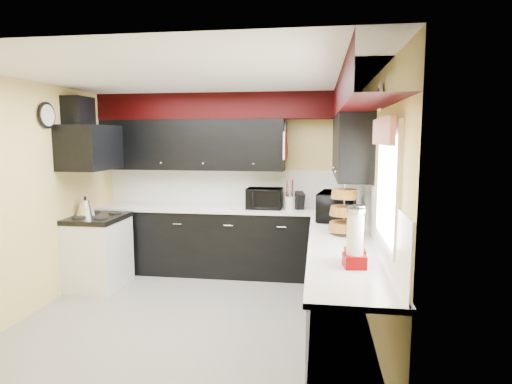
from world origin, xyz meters
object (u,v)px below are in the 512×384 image
toaster_oven (264,198)px  utensil_crock (290,203)px  microwave (337,206)px  kettle (86,208)px  knife_block (299,201)px

toaster_oven → utensil_crock: 0.35m
microwave → utensil_crock: bearing=50.7°
toaster_oven → kettle: 2.32m
kettle → microwave: bearing=1.0°
toaster_oven → kettle: size_ratio=2.17×
toaster_oven → microwave: (0.94, -0.69, 0.02)m
kettle → toaster_oven: bearing=18.6°
toaster_oven → kettle: bearing=-159.9°
knife_block → kettle: size_ratio=1.05×
microwave → kettle: bearing=100.7°
microwave → knife_block: microwave is taller
microwave → utensil_crock: size_ratio=3.54×
utensil_crock → knife_block: knife_block is taller
utensil_crock → knife_block: bearing=-5.2°
microwave → utensil_crock: (-0.60, 0.69, -0.08)m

